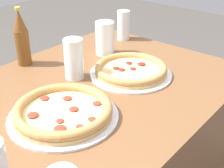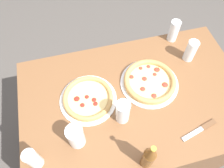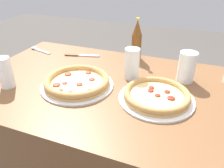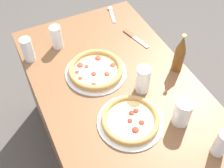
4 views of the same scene
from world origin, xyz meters
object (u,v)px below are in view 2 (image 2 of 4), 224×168
glass_mango_juice (173,32)px  glass_cola (34,159)px  glass_red_wine (190,52)px  pizza_margherita (150,81)px  pizza_pepperoni (88,98)px  knife (201,129)px  glass_iced_tea (123,112)px  glass_lemonade (76,137)px  beer_bottle (149,156)px

glass_mango_juice → glass_cola: 1.07m
glass_red_wine → pizza_margherita: bearing=-158.4°
pizza_pepperoni → glass_red_wine: bearing=11.6°
pizza_pepperoni → glass_mango_juice: size_ratio=2.15×
knife → glass_cola: bearing=177.0°
pizza_margherita → glass_cola: glass_cola is taller
glass_iced_tea → glass_red_wine: bearing=29.4°
glass_cola → glass_red_wine: bearing=22.9°
glass_lemonade → glass_iced_tea: bearing=14.7°
pizza_pepperoni → knife: (0.52, -0.31, -0.02)m
glass_mango_juice → knife: glass_mango_juice is taller
glass_lemonade → beer_bottle: 0.34m
glass_red_wine → glass_lemonade: 0.82m
pizza_pepperoni → glass_iced_tea: 0.22m
glass_iced_tea → glass_red_wine: 0.57m
glass_red_wine → beer_bottle: 0.69m
glass_iced_tea → knife: glass_iced_tea is taller
knife → glass_red_wine: bearing=73.4°
glass_cola → glass_lemonade: bearing=15.3°
glass_mango_juice → pizza_margherita: bearing=-131.5°
pizza_margherita → knife: pizza_margherita is taller
pizza_pepperoni → pizza_margherita: bearing=2.9°
glass_lemonade → beer_bottle: size_ratio=0.61×
pizza_pepperoni → knife: bearing=-30.8°
pizza_pepperoni → glass_iced_tea: bearing=-44.4°
beer_bottle → knife: (0.32, 0.08, -0.11)m
beer_bottle → knife: size_ratio=1.12×
glass_mango_juice → beer_bottle: 0.81m
glass_cola → knife: size_ratio=0.68×
glass_red_wine → knife: glass_red_wine is taller
knife → glass_iced_tea: bearing=156.3°
glass_iced_tea → beer_bottle: 0.25m
glass_red_wine → glass_cola: 1.02m
glass_iced_tea → glass_cola: size_ratio=1.07×
pizza_margherita → glass_red_wine: (0.29, 0.11, 0.04)m
beer_bottle → pizza_margherita: bearing=68.3°
glass_iced_tea → glass_lemonade: size_ratio=1.05×
glass_lemonade → pizza_pepperoni: bearing=66.0°
glass_mango_juice → glass_red_wine: size_ratio=1.03×
pizza_pepperoni → glass_red_wine: size_ratio=2.22×
glass_cola → glass_mango_juice: bearing=32.3°
glass_red_wine → glass_cola: (-0.94, -0.40, 0.00)m
pizza_margherita → beer_bottle: beer_bottle is taller
pizza_margherita → glass_red_wine: size_ratio=2.36×
glass_red_wine → glass_iced_tea: bearing=-150.6°
pizza_pepperoni → glass_iced_tea: (0.15, -0.15, 0.05)m
glass_mango_juice → glass_lemonade: bearing=-143.8°
glass_red_wine → glass_mango_juice: bearing=101.2°
pizza_pepperoni → glass_cola: size_ratio=2.21×
pizza_pepperoni → glass_red_wine: glass_red_wine is taller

